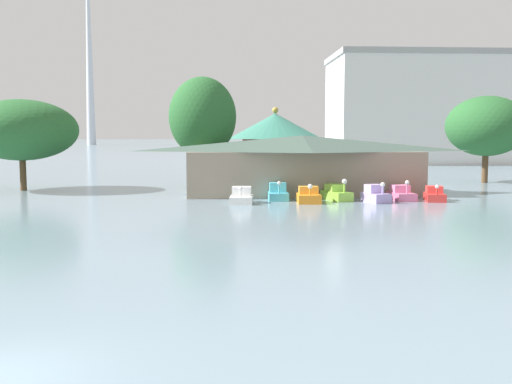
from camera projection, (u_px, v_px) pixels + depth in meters
name	position (u px, v px, depth m)	size (l,w,h in m)	color
pedal_boat_white	(242.00, 197.00, 43.88)	(1.88, 2.81, 1.39)	white
pedal_boat_cyan	(278.00, 193.00, 46.40)	(1.57, 2.93, 1.56)	#4CB7CC
pedal_boat_orange	(309.00, 196.00, 44.26)	(1.82, 2.63, 1.50)	orange
pedal_boat_lime	(336.00, 194.00, 45.97)	(2.23, 3.15, 1.76)	#8CCC3F
pedal_boat_lavender	(375.00, 195.00, 44.50)	(1.99, 2.55, 1.59)	#B299D8
pedal_boat_pink	(401.00, 194.00, 46.18)	(1.70, 2.95, 1.64)	pink
pedal_boat_red	(435.00, 195.00, 45.52)	(1.93, 2.89, 1.34)	red
boathouse	(302.00, 163.00, 50.94)	(21.10, 9.04, 5.07)	gray
green_roof_pavilion	(275.00, 141.00, 64.99)	(10.50, 10.50, 8.22)	brown
shoreline_tree_tall_left	(21.00, 130.00, 53.76)	(10.20, 10.20, 8.37)	brown
shoreline_tree_mid	(203.00, 117.00, 55.73)	(6.40, 6.40, 10.62)	brown
shoreline_tree_right	(486.00, 126.00, 62.85)	(8.57, 8.57, 9.30)	brown
background_building_block	(415.00, 109.00, 108.37)	(30.83, 18.26, 19.93)	silver
distant_broadcast_tower	(88.00, 15.00, 348.05)	(9.42, 9.42, 182.29)	silver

